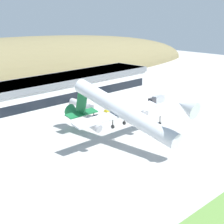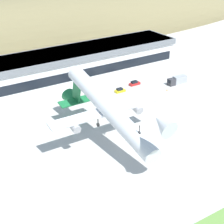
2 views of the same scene
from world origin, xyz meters
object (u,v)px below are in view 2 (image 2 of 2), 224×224
at_px(jetway_0, 93,85).
at_px(cargo_airplane, 107,109).
at_px(service_car_2, 135,83).
at_px(terminal_building, 66,65).
at_px(fuel_truck, 177,80).
at_px(traffic_cone_0, 167,90).
at_px(service_car_1, 120,90).
at_px(service_car_0, 101,100).

relative_size(jetway_0, cargo_airplane, 0.29).
xyz_separation_m(cargo_airplane, service_car_2, (31.77, 30.54, -9.86)).
bearing_deg(terminal_building, cargo_airplane, -103.49).
relative_size(fuel_truck, traffic_cone_0, 14.09).
xyz_separation_m(terminal_building, service_car_1, (11.89, -19.35, -6.41)).
height_order(cargo_airplane, service_car_2, cargo_airplane).
relative_size(terminal_building, jetway_0, 6.48).
distance_m(terminal_building, service_car_2, 27.18).
relative_size(service_car_1, service_car_2, 0.88).
bearing_deg(jetway_0, service_car_2, -0.70).
distance_m(jetway_0, cargo_airplane, 34.17).
relative_size(cargo_airplane, service_car_1, 12.61).
xyz_separation_m(cargo_airplane, fuel_truck, (46.33, 22.48, -9.09)).
bearing_deg(cargo_airplane, traffic_cone_0, 26.84).
bearing_deg(cargo_airplane, jetway_0, 66.55).
bearing_deg(jetway_0, service_car_0, -94.91).
xyz_separation_m(jetway_0, service_car_1, (9.89, -2.79, -3.37)).
xyz_separation_m(jetway_0, fuel_truck, (32.99, -8.28, -2.54)).
height_order(cargo_airplane, fuel_truck, cargo_airplane).
bearing_deg(service_car_1, cargo_airplane, -129.72).
bearing_deg(cargo_airplane, fuel_truck, 25.88).
bearing_deg(jetway_0, fuel_truck, -14.10).
bearing_deg(terminal_building, jetway_0, -83.14).
xyz_separation_m(service_car_0, service_car_2, (18.99, 6.34, 0.04)).
height_order(jetway_0, traffic_cone_0, jetway_0).
relative_size(terminal_building, cargo_airplane, 1.91).
height_order(service_car_1, traffic_cone_0, service_car_1).
relative_size(jetway_0, fuel_truck, 1.79).
bearing_deg(service_car_0, service_car_2, 18.47).
height_order(terminal_building, service_car_0, terminal_building).
bearing_deg(fuel_truck, cargo_airplane, -154.12).
relative_size(jetway_0, service_car_2, 3.26).
relative_size(service_car_1, traffic_cone_0, 6.79).
height_order(cargo_airplane, service_car_0, cargo_airplane).
xyz_separation_m(terminal_building, service_car_2, (20.42, -16.78, -6.36)).
bearing_deg(service_car_2, jetway_0, 179.30).
xyz_separation_m(service_car_2, fuel_truck, (14.56, -8.06, 0.77)).
bearing_deg(fuel_truck, traffic_cone_0, -159.15).
xyz_separation_m(service_car_1, service_car_2, (8.53, 2.57, 0.06)).
xyz_separation_m(service_car_0, traffic_cone_0, (25.89, -4.63, -0.36)).
height_order(terminal_building, jetway_0, terminal_building).
bearing_deg(traffic_cone_0, service_car_2, 122.16).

